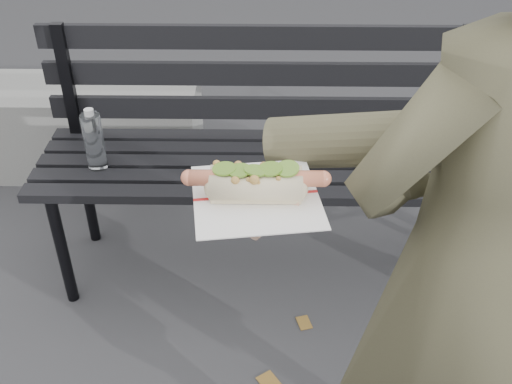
% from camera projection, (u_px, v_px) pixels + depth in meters
% --- Properties ---
extents(park_bench, '(1.50, 0.44, 0.88)m').
position_uv_depth(park_bench, '(257.00, 139.00, 2.04)').
color(park_bench, black).
rests_on(park_bench, ground).
extents(concrete_block, '(1.20, 0.40, 0.40)m').
position_uv_depth(concrete_block, '(70.00, 127.00, 2.78)').
color(concrete_block, slate).
rests_on(concrete_block, ground).
extents(person, '(0.67, 0.57, 1.57)m').
position_uv_depth(person, '(470.00, 267.00, 1.12)').
color(person, '#4F4B34').
rests_on(person, ground).
extents(held_hotdog, '(0.63, 0.31, 0.20)m').
position_uv_depth(held_hotdog, '(380.00, 151.00, 0.94)').
color(held_hotdog, '#4F4B34').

